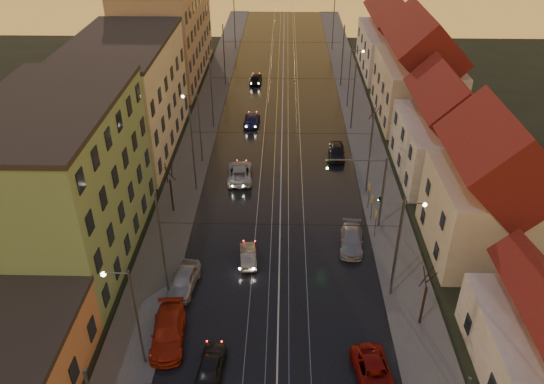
# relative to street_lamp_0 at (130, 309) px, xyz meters

# --- Properties ---
(road) EXTENTS (16.00, 120.00, 0.04)m
(road) POSITION_rel_street_lamp_0_xyz_m (9.10, 38.00, -4.87)
(road) COLOR black
(road) RESTS_ON ground
(sidewalk_left) EXTENTS (4.00, 120.00, 0.15)m
(sidewalk_left) POSITION_rel_street_lamp_0_xyz_m (-0.90, 38.00, -4.81)
(sidewalk_left) COLOR #4C4C4C
(sidewalk_left) RESTS_ON ground
(sidewalk_right) EXTENTS (4.00, 120.00, 0.15)m
(sidewalk_right) POSITION_rel_street_lamp_0_xyz_m (19.10, 38.00, -4.81)
(sidewalk_right) COLOR #4C4C4C
(sidewalk_right) RESTS_ON ground
(tram_rail_0) EXTENTS (0.06, 120.00, 0.03)m
(tram_rail_0) POSITION_rel_street_lamp_0_xyz_m (6.90, 38.00, -4.83)
(tram_rail_0) COLOR gray
(tram_rail_0) RESTS_ON road
(tram_rail_1) EXTENTS (0.06, 120.00, 0.03)m
(tram_rail_1) POSITION_rel_street_lamp_0_xyz_m (8.33, 38.00, -4.83)
(tram_rail_1) COLOR gray
(tram_rail_1) RESTS_ON road
(tram_rail_2) EXTENTS (0.06, 120.00, 0.03)m
(tram_rail_2) POSITION_rel_street_lamp_0_xyz_m (9.87, 38.00, -4.83)
(tram_rail_2) COLOR gray
(tram_rail_2) RESTS_ON road
(tram_rail_3) EXTENTS (0.06, 120.00, 0.03)m
(tram_rail_3) POSITION_rel_street_lamp_0_xyz_m (11.30, 38.00, -4.83)
(tram_rail_3) COLOR gray
(tram_rail_3) RESTS_ON road
(apartment_left_1) EXTENTS (10.00, 18.00, 13.00)m
(apartment_left_1) POSITION_rel_street_lamp_0_xyz_m (-8.40, 12.00, 1.61)
(apartment_left_1) COLOR #71965F
(apartment_left_1) RESTS_ON ground
(apartment_left_2) EXTENTS (10.00, 20.00, 12.00)m
(apartment_left_2) POSITION_rel_street_lamp_0_xyz_m (-8.40, 32.00, 1.11)
(apartment_left_2) COLOR beige
(apartment_left_2) RESTS_ON ground
(apartment_left_3) EXTENTS (10.00, 24.00, 14.00)m
(apartment_left_3) POSITION_rel_street_lamp_0_xyz_m (-8.40, 56.00, 2.11)
(apartment_left_3) COLOR tan
(apartment_left_3) RESTS_ON ground
(house_right_1) EXTENTS (8.67, 10.20, 10.80)m
(house_right_1) POSITION_rel_street_lamp_0_xyz_m (26.10, 13.00, 0.56)
(house_right_1) COLOR #C1B495
(house_right_1) RESTS_ON ground
(house_right_2) EXTENTS (9.18, 12.24, 9.20)m
(house_right_2) POSITION_rel_street_lamp_0_xyz_m (26.10, 26.00, -0.24)
(house_right_2) COLOR #BBB5AD
(house_right_2) RESTS_ON ground
(house_right_3) EXTENTS (9.18, 14.28, 11.50)m
(house_right_3) POSITION_rel_street_lamp_0_xyz_m (26.10, 41.00, 0.92)
(house_right_3) COLOR #C1B495
(house_right_3) RESTS_ON ground
(house_right_4) EXTENTS (9.18, 16.32, 10.00)m
(house_right_4) POSITION_rel_street_lamp_0_xyz_m (26.10, 59.00, 0.16)
(house_right_4) COLOR #BBB5AD
(house_right_4) RESTS_ON ground
(catenary_pole_l_1) EXTENTS (0.16, 0.16, 9.00)m
(catenary_pole_l_1) POSITION_rel_street_lamp_0_xyz_m (0.50, 7.00, -0.39)
(catenary_pole_l_1) COLOR #595B60
(catenary_pole_l_1) RESTS_ON ground
(catenary_pole_r_1) EXTENTS (0.16, 0.16, 9.00)m
(catenary_pole_r_1) POSITION_rel_street_lamp_0_xyz_m (17.70, 7.00, -0.39)
(catenary_pole_r_1) COLOR #595B60
(catenary_pole_r_1) RESTS_ON ground
(catenary_pole_l_2) EXTENTS (0.16, 0.16, 9.00)m
(catenary_pole_l_2) POSITION_rel_street_lamp_0_xyz_m (0.50, 22.00, -0.39)
(catenary_pole_l_2) COLOR #595B60
(catenary_pole_l_2) RESTS_ON ground
(catenary_pole_r_2) EXTENTS (0.16, 0.16, 9.00)m
(catenary_pole_r_2) POSITION_rel_street_lamp_0_xyz_m (17.70, 22.00, -0.39)
(catenary_pole_r_2) COLOR #595B60
(catenary_pole_r_2) RESTS_ON ground
(catenary_pole_l_3) EXTENTS (0.16, 0.16, 9.00)m
(catenary_pole_l_3) POSITION_rel_street_lamp_0_xyz_m (0.50, 37.00, -0.39)
(catenary_pole_l_3) COLOR #595B60
(catenary_pole_l_3) RESTS_ON ground
(catenary_pole_r_3) EXTENTS (0.16, 0.16, 9.00)m
(catenary_pole_r_3) POSITION_rel_street_lamp_0_xyz_m (17.70, 37.00, -0.39)
(catenary_pole_r_3) COLOR #595B60
(catenary_pole_r_3) RESTS_ON ground
(catenary_pole_l_4) EXTENTS (0.16, 0.16, 9.00)m
(catenary_pole_l_4) POSITION_rel_street_lamp_0_xyz_m (0.50, 52.00, -0.39)
(catenary_pole_l_4) COLOR #595B60
(catenary_pole_l_4) RESTS_ON ground
(catenary_pole_r_4) EXTENTS (0.16, 0.16, 9.00)m
(catenary_pole_r_4) POSITION_rel_street_lamp_0_xyz_m (17.70, 52.00, -0.39)
(catenary_pole_r_4) COLOR #595B60
(catenary_pole_r_4) RESTS_ON ground
(catenary_pole_l_5) EXTENTS (0.16, 0.16, 9.00)m
(catenary_pole_l_5) POSITION_rel_street_lamp_0_xyz_m (0.50, 70.00, -0.39)
(catenary_pole_l_5) COLOR #595B60
(catenary_pole_l_5) RESTS_ON ground
(catenary_pole_r_5) EXTENTS (0.16, 0.16, 9.00)m
(catenary_pole_r_5) POSITION_rel_street_lamp_0_xyz_m (17.70, 70.00, -0.39)
(catenary_pole_r_5) COLOR #595B60
(catenary_pole_r_5) RESTS_ON ground
(street_lamp_0) EXTENTS (1.75, 0.32, 8.00)m
(street_lamp_0) POSITION_rel_street_lamp_0_xyz_m (0.00, 0.00, 0.00)
(street_lamp_0) COLOR #595B60
(street_lamp_0) RESTS_ON ground
(street_lamp_1) EXTENTS (1.75, 0.32, 8.00)m
(street_lamp_1) POSITION_rel_street_lamp_0_xyz_m (18.21, 8.00, 0.00)
(street_lamp_1) COLOR #595B60
(street_lamp_1) RESTS_ON ground
(street_lamp_2) EXTENTS (1.75, 0.32, 8.00)m
(street_lamp_2) POSITION_rel_street_lamp_0_xyz_m (0.00, 28.00, 0.00)
(street_lamp_2) COLOR #595B60
(street_lamp_2) RESTS_ON ground
(street_lamp_3) EXTENTS (1.75, 0.32, 8.00)m
(street_lamp_3) POSITION_rel_street_lamp_0_xyz_m (18.21, 44.00, 0.00)
(street_lamp_3) COLOR #595B60
(street_lamp_3) RESTS_ON ground
(traffic_light_mast) EXTENTS (5.30, 0.32, 7.20)m
(traffic_light_mast) POSITION_rel_street_lamp_0_xyz_m (17.10, 16.00, -0.29)
(traffic_light_mast) COLOR #595B60
(traffic_light_mast) RESTS_ON ground
(bare_tree_0) EXTENTS (1.09, 1.09, 5.11)m
(bare_tree_0) POSITION_rel_street_lamp_0_xyz_m (-1.09, 18.00, -2.40)
(bare_tree_0) COLOR black
(bare_tree_0) RESTS_ON ground
(bare_tree_1) EXTENTS (1.09, 1.09, 5.11)m
(bare_tree_1) POSITION_rel_street_lamp_0_xyz_m (19.31, 4.00, -2.40)
(bare_tree_1) COLOR black
(bare_tree_1) RESTS_ON ground
(bare_tree_2) EXTENTS (1.09, 1.09, 5.11)m
(bare_tree_2) POSITION_rel_street_lamp_0_xyz_m (19.51, 32.00, -2.40)
(bare_tree_2) COLOR black
(bare_tree_2) RESTS_ON ground
(driving_car_0) EXTENTS (1.87, 4.05, 1.35)m
(driving_car_0) POSITION_rel_street_lamp_0_xyz_m (4.80, -0.60, -4.21)
(driving_car_0) COLOR black
(driving_car_0) RESTS_ON ground
(driving_car_1) EXTENTS (1.68, 3.81, 1.22)m
(driving_car_1) POSITION_rel_street_lamp_0_xyz_m (6.49, 10.80, -4.28)
(driving_car_1) COLOR gray
(driving_car_1) RESTS_ON ground
(driving_car_2) EXTENTS (2.85, 5.54, 1.49)m
(driving_car_2) POSITION_rel_street_lamp_0_xyz_m (4.77, 24.40, -4.14)
(driving_car_2) COLOR #B2B2B2
(driving_car_2) RESTS_ON ground
(driving_car_3) EXTENTS (2.04, 4.63, 1.32)m
(driving_car_3) POSITION_rel_street_lamp_0_xyz_m (5.24, 38.11, -4.22)
(driving_car_3) COLOR #1B1E51
(driving_car_3) RESTS_ON ground
(driving_car_4) EXTENTS (1.84, 4.34, 1.47)m
(driving_car_4) POSITION_rel_street_lamp_0_xyz_m (4.98, 53.07, -4.15)
(driving_car_4) COLOR black
(driving_car_4) RESTS_ON ground
(parked_left_2) EXTENTS (2.66, 5.56, 1.56)m
(parked_left_2) POSITION_rel_street_lamp_0_xyz_m (1.52, 2.04, -4.10)
(parked_left_2) COLOR #AA2511
(parked_left_2) RESTS_ON ground
(parked_left_3) EXTENTS (2.38, 4.72, 1.54)m
(parked_left_3) POSITION_rel_street_lamp_0_xyz_m (1.71, 7.42, -4.11)
(parked_left_3) COLOR #A3A2A7
(parked_left_3) RESTS_ON ground
(parked_right_0) EXTENTS (2.88, 5.13, 1.35)m
(parked_right_0) POSITION_rel_street_lamp_0_xyz_m (15.30, -1.08, -4.21)
(parked_right_0) COLOR maroon
(parked_right_0) RESTS_ON ground
(parked_right_1) EXTENTS (2.40, 4.89, 1.37)m
(parked_right_1) POSITION_rel_street_lamp_0_xyz_m (15.30, 13.04, -4.20)
(parked_right_1) COLOR #A2A2A7
(parked_right_1) RESTS_ON ground
(parked_right_2) EXTENTS (1.96, 4.46, 1.49)m
(parked_right_2) POSITION_rel_street_lamp_0_xyz_m (15.30, 29.33, -4.14)
(parked_right_2) COLOR black
(parked_right_2) RESTS_ON ground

